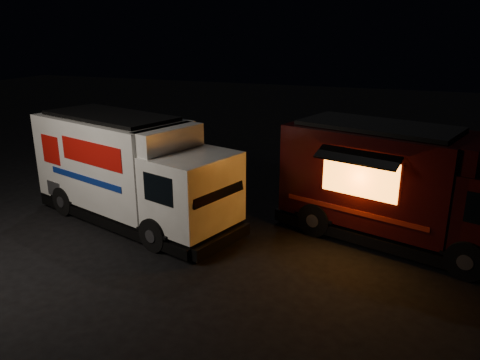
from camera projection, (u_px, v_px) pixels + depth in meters
name	position (u px, v px, depth m)	size (l,w,h in m)	color
ground	(139.00, 241.00, 13.53)	(80.00, 80.00, 0.00)	black
white_truck	(134.00, 170.00, 14.49)	(7.34, 2.50, 3.33)	white
red_truck	(406.00, 186.00, 13.04)	(7.12, 2.62, 3.31)	#350909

